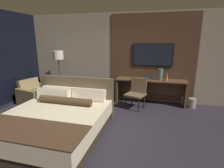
% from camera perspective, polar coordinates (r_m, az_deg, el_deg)
% --- Properties ---
extents(ground_plane, '(16.00, 16.00, 0.00)m').
position_cam_1_polar(ground_plane, '(3.91, -8.36, -16.15)').
color(ground_plane, '#28232D').
extents(wall_back_tv_panel, '(7.20, 0.09, 2.80)m').
position_cam_1_polar(wall_back_tv_panel, '(5.83, 2.83, 8.69)').
color(wall_back_tv_panel, gray).
rests_on(wall_back_tv_panel, ground_plane).
extents(bed, '(2.00, 2.21, 1.06)m').
position_cam_1_polar(bed, '(3.94, -17.99, -11.31)').
color(bed, '#33281E').
rests_on(bed, ground_plane).
extents(desk, '(2.12, 0.48, 0.78)m').
position_cam_1_polar(desk, '(5.60, 12.44, -0.86)').
color(desk, brown).
rests_on(desk, ground_plane).
extents(tv, '(1.24, 0.04, 0.70)m').
position_cam_1_polar(tv, '(5.62, 13.07, 9.23)').
color(tv, black).
extents(desk_chair, '(0.64, 0.64, 0.87)m').
position_cam_1_polar(desk_chair, '(5.16, 8.10, -2.27)').
color(desk_chair, brown).
rests_on(desk_chair, ground_plane).
extents(armchair_by_window, '(1.02, 1.05, 0.76)m').
position_cam_1_polar(armchair_by_window, '(6.06, -23.47, -3.40)').
color(armchair_by_window, olive).
rests_on(armchair_by_window, ground_plane).
extents(floor_lamp, '(0.34, 0.34, 1.61)m').
position_cam_1_polar(floor_lamp, '(6.17, -17.09, 7.86)').
color(floor_lamp, '#282623').
rests_on(floor_lamp, ground_plane).
extents(vase_tall, '(0.14, 0.14, 0.34)m').
position_cam_1_polar(vase_tall, '(5.48, 15.51, 3.06)').
color(vase_tall, '#4C706B').
rests_on(vase_tall, desk).
extents(vase_short, '(0.10, 0.10, 0.26)m').
position_cam_1_polar(vase_short, '(5.42, 17.46, 2.36)').
color(vase_short, '#B2563D').
rests_on(vase_short, desk).
extents(book, '(0.25, 0.19, 0.03)m').
position_cam_1_polar(book, '(5.58, 11.89, 1.81)').
color(book, navy).
rests_on(book, desk).
extents(waste_bin, '(0.22, 0.22, 0.28)m').
position_cam_1_polar(waste_bin, '(5.74, 24.68, -5.64)').
color(waste_bin, gray).
rests_on(waste_bin, ground_plane).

